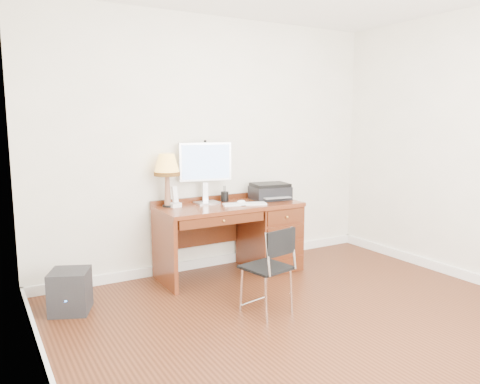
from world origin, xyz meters
TOP-DOWN VIEW (x-y plane):
  - ground at (0.00, 0.00)m, footprint 4.00×4.00m
  - room_shell at (0.00, 0.63)m, footprint 4.00×4.00m
  - desk at (0.32, 1.40)m, footprint 1.50×0.67m
  - monitor at (-0.18, 1.59)m, footprint 0.55×0.22m
  - keyboard at (0.12, 1.29)m, footprint 0.46×0.25m
  - mouse_pad at (0.11, 1.33)m, footprint 0.22×0.22m
  - printer at (0.54, 1.44)m, footprint 0.44×0.37m
  - leg_lamp at (-0.61, 1.58)m, footprint 0.26×0.26m
  - phone at (-0.55, 1.53)m, footprint 0.11×0.11m
  - pen_cup at (0.04, 1.57)m, footprint 0.08×0.08m
  - chair at (-0.22, 0.30)m, footprint 0.41×0.42m
  - equipment_box at (-1.65, 1.19)m, footprint 0.41×0.41m

SIDE VIEW (x-z plane):
  - ground at x=0.00m, z-range 0.00..0.00m
  - room_shell at x=0.00m, z-range -1.95..2.05m
  - equipment_box at x=-1.65m, z-range 0.00..0.36m
  - desk at x=0.32m, z-range 0.04..0.79m
  - chair at x=-0.22m, z-range 0.08..0.83m
  - keyboard at x=0.12m, z-range 0.75..0.77m
  - mouse_pad at x=0.11m, z-range 0.74..0.78m
  - pen_cup at x=0.04m, z-range 0.75..0.85m
  - phone at x=-0.55m, z-range 0.71..0.92m
  - printer at x=0.54m, z-range 0.75..0.93m
  - leg_lamp at x=-0.61m, z-range 0.88..1.41m
  - monitor at x=-0.18m, z-range 0.83..1.47m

